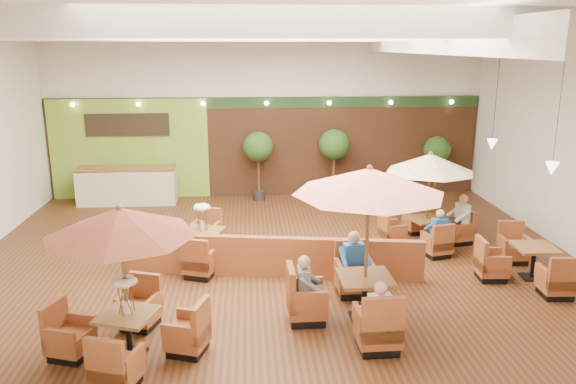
{
  "coord_description": "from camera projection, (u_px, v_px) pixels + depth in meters",
  "views": [
    {
      "loc": [
        -0.63,
        -12.17,
        4.84
      ],
      "look_at": [
        0.3,
        0.5,
        1.5
      ],
      "focal_mm": 35.0,
      "sensor_mm": 36.0,
      "label": 1
    }
  ],
  "objects": [
    {
      "name": "room",
      "position": [
        284.0,
        98.0,
        13.28
      ],
      "size": [
        14.04,
        14.0,
        5.52
      ],
      "color": "#381E0F",
      "rests_on": "ground"
    },
    {
      "name": "service_counter",
      "position": [
        127.0,
        186.0,
        17.48
      ],
      "size": [
        3.0,
        0.75,
        1.18
      ],
      "color": "beige",
      "rests_on": "ground"
    },
    {
      "name": "booth_divider",
      "position": [
        271.0,
        257.0,
        11.99
      ],
      "size": [
        6.42,
        1.19,
        0.9
      ],
      "primitive_type": "cube",
      "rotation": [
        0.0,
        0.0,
        -0.16
      ],
      "color": "brown",
      "rests_on": "ground"
    },
    {
      "name": "table_0",
      "position": [
        123.0,
        255.0,
        8.61
      ],
      "size": [
        2.6,
        2.6,
        2.53
      ],
      "rotation": [
        0.0,
        0.0,
        -0.32
      ],
      "color": "brown",
      "rests_on": "ground"
    },
    {
      "name": "table_1",
      "position": [
        364.0,
        211.0,
        9.7
      ],
      "size": [
        2.73,
        2.81,
        2.87
      ],
      "rotation": [
        0.0,
        0.0,
        0.02
      ],
      "color": "brown",
      "rests_on": "ground"
    },
    {
      "name": "table_2",
      "position": [
        429.0,
        181.0,
        13.67
      ],
      "size": [
        2.39,
        2.39,
        2.36
      ],
      "rotation": [
        0.0,
        0.0,
        0.23
      ],
      "color": "brown",
      "rests_on": "ground"
    },
    {
      "name": "table_3",
      "position": [
        192.0,
        243.0,
        12.86
      ],
      "size": [
        1.85,
        2.64,
        1.52
      ],
      "rotation": [
        0.0,
        0.0,
        -0.33
      ],
      "color": "brown",
      "rests_on": "ground"
    },
    {
      "name": "table_4",
      "position": [
        521.0,
        263.0,
        11.92
      ],
      "size": [
        1.66,
        2.46,
        0.92
      ],
      "rotation": [
        0.0,
        0.0,
        -0.06
      ],
      "color": "brown",
      "rests_on": "ground"
    },
    {
      "name": "table_5",
      "position": [
        411.0,
        209.0,
        15.77
      ],
      "size": [
        0.96,
        2.62,
        0.96
      ],
      "rotation": [
        0.0,
        0.0,
        -0.13
      ],
      "color": "brown",
      "rests_on": "ground"
    },
    {
      "name": "topiary_0",
      "position": [
        258.0,
        150.0,
        17.69
      ],
      "size": [
        0.95,
        0.95,
        2.2
      ],
      "color": "black",
      "rests_on": "ground"
    },
    {
      "name": "topiary_1",
      "position": [
        334.0,
        147.0,
        17.85
      ],
      "size": [
        0.97,
        0.97,
        2.26
      ],
      "color": "black",
      "rests_on": "ground"
    },
    {
      "name": "topiary_2",
      "position": [
        437.0,
        152.0,
        18.14
      ],
      "size": [
        0.86,
        0.86,
        1.99
      ],
      "color": "black",
      "rests_on": "ground"
    },
    {
      "name": "diner_0",
      "position": [
        379.0,
        308.0,
        9.02
      ],
      "size": [
        0.39,
        0.33,
        0.75
      ],
      "rotation": [
        0.0,
        0.0,
        0.13
      ],
      "color": "silver",
      "rests_on": "ground"
    },
    {
      "name": "diner_1",
      "position": [
        354.0,
        258.0,
        11.05
      ],
      "size": [
        0.44,
        0.37,
        0.85
      ],
      "rotation": [
        0.0,
        0.0,
        3.26
      ],
      "color": "#245A9C",
      "rests_on": "ground"
    },
    {
      "name": "diner_2",
      "position": [
        307.0,
        282.0,
        9.96
      ],
      "size": [
        0.31,
        0.39,
        0.79
      ],
      "rotation": [
        0.0,
        0.0,
        4.68
      ],
      "color": "slate",
      "rests_on": "ground"
    },
    {
      "name": "diner_3",
      "position": [
        438.0,
        227.0,
        13.07
      ],
      "size": [
        0.38,
        0.34,
        0.71
      ],
      "rotation": [
        0.0,
        0.0,
        0.27
      ],
      "color": "#245A9C",
      "rests_on": "ground"
    },
    {
      "name": "diner_4",
      "position": [
        461.0,
        214.0,
        13.95
      ],
      "size": [
        0.35,
        0.42,
        0.81
      ],
      "rotation": [
        0.0,
        0.0,
        1.7
      ],
      "color": "silver",
      "rests_on": "ground"
    }
  ]
}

